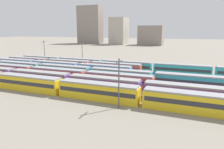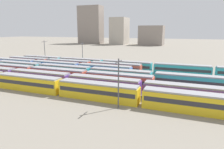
# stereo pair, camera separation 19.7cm
# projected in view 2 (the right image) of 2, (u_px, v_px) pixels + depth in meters

# --- Properties ---
(ground_plane) EXTENTS (600.00, 600.00, 0.00)m
(ground_plane) POSITION_uv_depth(u_px,v_px,m) (21.00, 72.00, 70.95)
(ground_plane) COLOR gray
(train_track_0) EXTENTS (112.50, 3.06, 3.75)m
(train_track_0) POSITION_uv_depth(u_px,v_px,m) (141.00, 96.00, 39.69)
(train_track_0) COLOR yellow
(train_track_0) RESTS_ON ground_plane
(train_track_1) EXTENTS (74.70, 3.06, 3.75)m
(train_track_1) POSITION_uv_depth(u_px,v_px,m) (70.00, 81.00, 51.50)
(train_track_1) COLOR #6B429E
(train_track_1) RESTS_ON ground_plane
(train_track_2) EXTENTS (55.80, 3.06, 3.75)m
(train_track_2) POSITION_uv_depth(u_px,v_px,m) (58.00, 74.00, 58.86)
(train_track_2) COLOR #BC4C38
(train_track_2) RESTS_ON ground_plane
(train_track_3) EXTENTS (112.50, 3.06, 3.75)m
(train_track_3) POSITION_uv_depth(u_px,v_px,m) (153.00, 79.00, 54.02)
(train_track_3) COLOR teal
(train_track_3) RESTS_ON ground_plane
(train_track_4) EXTENTS (55.80, 3.06, 3.75)m
(train_track_4) POSITION_uv_depth(u_px,v_px,m) (55.00, 67.00, 71.40)
(train_track_4) COLOR #4C70BC
(train_track_4) RESTS_ON ground_plane
(train_track_5) EXTENTS (55.80, 3.06, 3.75)m
(train_track_5) POSITION_uv_depth(u_px,v_px,m) (68.00, 65.00, 75.46)
(train_track_5) COLOR #BC4C38
(train_track_5) RESTS_ON ground_plane
(train_track_6) EXTENTS (112.50, 3.06, 3.75)m
(train_track_6) POSITION_uv_depth(u_px,v_px,m) (153.00, 68.00, 69.22)
(train_track_6) COLOR teal
(train_track_6) RESTS_ON ground_plane
(catenary_pole_0) EXTENTS (0.24, 3.20, 9.59)m
(catenary_pole_0) POSITION_uv_depth(u_px,v_px,m) (118.00, 81.00, 37.65)
(catenary_pole_0) COLOR #4C4C51
(catenary_pole_0) RESTS_ON ground_plane
(catenary_pole_1) EXTENTS (0.24, 3.20, 9.99)m
(catenary_pole_1) POSITION_uv_depth(u_px,v_px,m) (82.00, 53.00, 81.49)
(catenary_pole_1) COLOR #4C4C51
(catenary_pole_1) RESTS_ON ground_plane
(catenary_pole_3) EXTENTS (0.24, 3.20, 10.17)m
(catenary_pole_3) POSITION_uv_depth(u_px,v_px,m) (45.00, 51.00, 88.43)
(catenary_pole_3) COLOR #4C4C51
(catenary_pole_3) RESTS_ON ground_plane
(distant_building_0) EXTENTS (25.27, 13.47, 39.39)m
(distant_building_0) POSITION_uv_depth(u_px,v_px,m) (91.00, 25.00, 216.21)
(distant_building_0) COLOR gray
(distant_building_0) RESTS_ON ground_plane
(distant_building_1) EXTENTS (15.45, 19.83, 26.76)m
(distant_building_1) POSITION_uv_depth(u_px,v_px,m) (120.00, 31.00, 205.87)
(distant_building_1) COLOR #B2A899
(distant_building_1) RESTS_ON ground_plane
(distant_building_2) EXTENTS (22.99, 17.28, 18.56)m
(distant_building_2) POSITION_uv_depth(u_px,v_px,m) (152.00, 35.00, 195.02)
(distant_building_2) COLOR gray
(distant_building_2) RESTS_ON ground_plane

